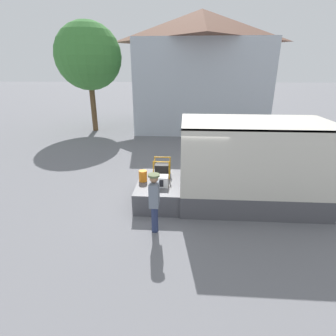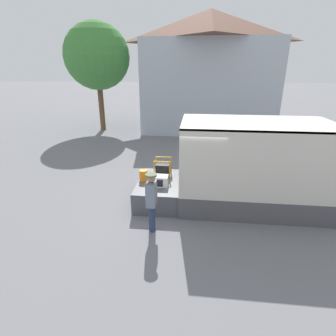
{
  "view_description": "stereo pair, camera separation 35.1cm",
  "coord_description": "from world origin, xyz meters",
  "px_view_note": "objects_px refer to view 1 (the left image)",
  "views": [
    {
      "loc": [
        0.09,
        -7.85,
        4.15
      ],
      "look_at": [
        -0.41,
        -0.2,
        1.23
      ],
      "focal_mm": 28.0,
      "sensor_mm": 36.0,
      "label": 1
    },
    {
      "loc": [
        0.44,
        -7.82,
        4.15
      ],
      "look_at": [
        -0.41,
        -0.2,
        1.23
      ],
      "focal_mm": 28.0,
      "sensor_mm": 36.0,
      "label": 2
    }
  ],
  "objects_px": {
    "box_truck": "(310,179)",
    "orange_bucket": "(143,176)",
    "microwave": "(160,181)",
    "worker_person": "(154,197)",
    "portable_generator": "(162,170)",
    "street_tree": "(88,57)"
  },
  "relations": [
    {
      "from": "box_truck",
      "to": "street_tree",
      "type": "bearing_deg",
      "value": 135.23
    },
    {
      "from": "microwave",
      "to": "street_tree",
      "type": "relative_size",
      "value": 0.07
    },
    {
      "from": "box_truck",
      "to": "microwave",
      "type": "relative_size",
      "value": 14.07
    },
    {
      "from": "portable_generator",
      "to": "box_truck",
      "type": "bearing_deg",
      "value": -5.16
    },
    {
      "from": "microwave",
      "to": "worker_person",
      "type": "xyz_separation_m",
      "value": [
        -0.02,
        -1.47,
        0.18
      ]
    },
    {
      "from": "box_truck",
      "to": "portable_generator",
      "type": "relative_size",
      "value": 10.71
    },
    {
      "from": "portable_generator",
      "to": "orange_bucket",
      "type": "relative_size",
      "value": 1.72
    },
    {
      "from": "box_truck",
      "to": "worker_person",
      "type": "xyz_separation_m",
      "value": [
        -4.73,
        -1.82,
        0.13
      ]
    },
    {
      "from": "worker_person",
      "to": "microwave",
      "type": "bearing_deg",
      "value": 89.1
    },
    {
      "from": "street_tree",
      "to": "microwave",
      "type": "bearing_deg",
      "value": -62.01
    },
    {
      "from": "microwave",
      "to": "street_tree",
      "type": "xyz_separation_m",
      "value": [
        -5.65,
        10.62,
        4.02
      ]
    },
    {
      "from": "box_truck",
      "to": "portable_generator",
      "type": "bearing_deg",
      "value": 174.84
    },
    {
      "from": "portable_generator",
      "to": "worker_person",
      "type": "bearing_deg",
      "value": -90.43
    },
    {
      "from": "worker_person",
      "to": "street_tree",
      "type": "distance_m",
      "value": 13.88
    },
    {
      "from": "box_truck",
      "to": "orange_bucket",
      "type": "distance_m",
      "value": 5.31
    },
    {
      "from": "box_truck",
      "to": "orange_bucket",
      "type": "relative_size",
      "value": 18.38
    },
    {
      "from": "box_truck",
      "to": "street_tree",
      "type": "xyz_separation_m",
      "value": [
        -10.35,
        10.27,
        3.97
      ]
    },
    {
      "from": "box_truck",
      "to": "orange_bucket",
      "type": "xyz_separation_m",
      "value": [
        -5.31,
        -0.02,
        -0.04
      ]
    },
    {
      "from": "microwave",
      "to": "worker_person",
      "type": "height_order",
      "value": "worker_person"
    },
    {
      "from": "microwave",
      "to": "orange_bucket",
      "type": "bearing_deg",
      "value": 151.07
    },
    {
      "from": "microwave",
      "to": "worker_person",
      "type": "relative_size",
      "value": 0.29
    },
    {
      "from": "street_tree",
      "to": "worker_person",
      "type": "bearing_deg",
      "value": -65.06
    }
  ]
}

